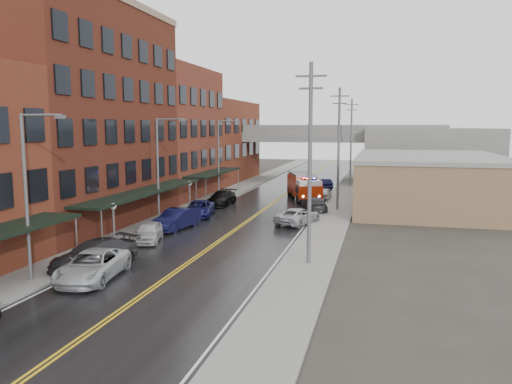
# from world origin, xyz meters

# --- Properties ---
(ground) EXTENTS (220.00, 220.00, 0.00)m
(ground) POSITION_xyz_m (0.00, 0.00, 0.00)
(ground) COLOR #2D2B26
(ground) RESTS_ON ground
(road) EXTENTS (11.00, 160.00, 0.02)m
(road) POSITION_xyz_m (0.00, 30.00, 0.01)
(road) COLOR black
(road) RESTS_ON ground
(sidewalk_left) EXTENTS (3.00, 160.00, 0.15)m
(sidewalk_left) POSITION_xyz_m (-7.30, 30.00, 0.07)
(sidewalk_left) COLOR slate
(sidewalk_left) RESTS_ON ground
(sidewalk_right) EXTENTS (3.00, 160.00, 0.15)m
(sidewalk_right) POSITION_xyz_m (7.30, 30.00, 0.07)
(sidewalk_right) COLOR slate
(sidewalk_right) RESTS_ON ground
(curb_left) EXTENTS (0.30, 160.00, 0.15)m
(curb_left) POSITION_xyz_m (-5.65, 30.00, 0.07)
(curb_left) COLOR gray
(curb_left) RESTS_ON ground
(curb_right) EXTENTS (0.30, 160.00, 0.15)m
(curb_right) POSITION_xyz_m (5.65, 30.00, 0.07)
(curb_right) COLOR gray
(curb_right) RESTS_ON ground
(brick_building_b) EXTENTS (9.00, 20.00, 18.00)m
(brick_building_b) POSITION_xyz_m (-13.30, 23.00, 9.00)
(brick_building_b) COLOR #522215
(brick_building_b) RESTS_ON ground
(brick_building_c) EXTENTS (9.00, 15.00, 15.00)m
(brick_building_c) POSITION_xyz_m (-13.30, 40.50, 7.50)
(brick_building_c) COLOR maroon
(brick_building_c) RESTS_ON ground
(brick_building_far) EXTENTS (9.00, 20.00, 12.00)m
(brick_building_far) POSITION_xyz_m (-13.30, 58.00, 6.00)
(brick_building_far) COLOR maroon
(brick_building_far) RESTS_ON ground
(tan_building) EXTENTS (14.00, 22.00, 5.00)m
(tan_building) POSITION_xyz_m (16.00, 40.00, 2.50)
(tan_building) COLOR #8D6C4C
(tan_building) RESTS_ON ground
(right_far_block) EXTENTS (18.00, 30.00, 8.00)m
(right_far_block) POSITION_xyz_m (18.00, 70.00, 4.00)
(right_far_block) COLOR slate
(right_far_block) RESTS_ON ground
(awning_1) EXTENTS (2.60, 18.00, 3.09)m
(awning_1) POSITION_xyz_m (-7.49, 23.00, 2.99)
(awning_1) COLOR black
(awning_1) RESTS_ON ground
(awning_2) EXTENTS (2.60, 13.00, 3.09)m
(awning_2) POSITION_xyz_m (-7.49, 40.50, 2.99)
(awning_2) COLOR black
(awning_2) RESTS_ON ground
(globe_lamp_1) EXTENTS (0.44, 0.44, 3.12)m
(globe_lamp_1) POSITION_xyz_m (-6.40, 16.00, 2.31)
(globe_lamp_1) COLOR #59595B
(globe_lamp_1) RESTS_ON ground
(globe_lamp_2) EXTENTS (0.44, 0.44, 3.12)m
(globe_lamp_2) POSITION_xyz_m (-6.40, 30.00, 2.31)
(globe_lamp_2) COLOR #59595B
(globe_lamp_2) RESTS_ON ground
(street_lamp_0) EXTENTS (2.64, 0.22, 9.00)m
(street_lamp_0) POSITION_xyz_m (-6.55, 8.00, 5.19)
(street_lamp_0) COLOR #59595B
(street_lamp_0) RESTS_ON ground
(street_lamp_1) EXTENTS (2.64, 0.22, 9.00)m
(street_lamp_1) POSITION_xyz_m (-6.55, 24.00, 5.19)
(street_lamp_1) COLOR #59595B
(street_lamp_1) RESTS_ON ground
(street_lamp_2) EXTENTS (2.64, 0.22, 9.00)m
(street_lamp_2) POSITION_xyz_m (-6.55, 40.00, 5.19)
(street_lamp_2) COLOR #59595B
(street_lamp_2) RESTS_ON ground
(utility_pole_0) EXTENTS (1.80, 0.24, 12.00)m
(utility_pole_0) POSITION_xyz_m (7.20, 15.00, 6.31)
(utility_pole_0) COLOR #59595B
(utility_pole_0) RESTS_ON ground
(utility_pole_1) EXTENTS (1.80, 0.24, 12.00)m
(utility_pole_1) POSITION_xyz_m (7.20, 35.00, 6.31)
(utility_pole_1) COLOR #59595B
(utility_pole_1) RESTS_ON ground
(utility_pole_2) EXTENTS (1.80, 0.24, 12.00)m
(utility_pole_2) POSITION_xyz_m (7.20, 55.00, 6.31)
(utility_pole_2) COLOR #59595B
(utility_pole_2) RESTS_ON ground
(overpass) EXTENTS (40.00, 10.00, 7.50)m
(overpass) POSITION_xyz_m (0.00, 62.00, 5.99)
(overpass) COLOR slate
(overpass) RESTS_ON ground
(fire_truck) EXTENTS (5.27, 8.50, 2.96)m
(fire_truck) POSITION_xyz_m (2.87, 41.48, 1.60)
(fire_truck) COLOR #A82207
(fire_truck) RESTS_ON ground
(parked_car_left_2) EXTENTS (3.33, 5.93, 1.57)m
(parked_car_left_2) POSITION_xyz_m (-3.85, 9.26, 0.78)
(parked_car_left_2) COLOR #B1B5BA
(parked_car_left_2) RESTS_ON ground
(parked_car_left_3) EXTENTS (3.99, 6.08, 1.64)m
(parked_car_left_3) POSITION_xyz_m (-5.00, 11.30, 0.82)
(parked_car_left_3) COLOR #2A2A2D
(parked_car_left_3) RESTS_ON ground
(parked_car_left_4) EXTENTS (2.82, 4.56, 1.45)m
(parked_car_left_4) POSITION_xyz_m (-4.95, 18.27, 0.72)
(parked_car_left_4) COLOR #BABABA
(parked_car_left_4) RESTS_ON ground
(parked_car_left_5) EXTENTS (2.60, 5.30, 1.67)m
(parked_car_left_5) POSITION_xyz_m (-4.73, 22.80, 0.84)
(parked_car_left_5) COLOR black
(parked_car_left_5) RESTS_ON ground
(parked_car_left_6) EXTENTS (3.42, 5.59, 1.45)m
(parked_car_left_6) POSITION_xyz_m (-5.00, 28.80, 0.72)
(parked_car_left_6) COLOR navy
(parked_car_left_6) RESTS_ON ground
(parked_car_left_7) EXTENTS (2.22, 5.27, 1.52)m
(parked_car_left_7) POSITION_xyz_m (-5.00, 35.48, 0.76)
(parked_car_left_7) COLOR black
(parked_car_left_7) RESTS_ON ground
(parked_car_right_0) EXTENTS (3.81, 5.51, 1.40)m
(parked_car_right_0) POSITION_xyz_m (4.52, 27.40, 0.70)
(parked_car_right_0) COLOR #A8ABB0
(parked_car_right_0) RESTS_ON ground
(parked_car_right_1) EXTENTS (3.43, 5.27, 1.42)m
(parked_car_right_1) POSITION_xyz_m (5.00, 34.20, 0.71)
(parked_car_right_1) COLOR #2A2A2C
(parked_car_right_1) RESTS_ON ground
(parked_car_right_2) EXTENTS (1.66, 3.99, 1.35)m
(parked_car_right_2) POSITION_xyz_m (5.00, 42.44, 0.67)
(parked_car_right_2) COLOR silver
(parked_car_right_2) RESTS_ON ground
(parked_car_right_3) EXTENTS (2.67, 4.32, 1.34)m
(parked_car_right_3) POSITION_xyz_m (4.02, 52.20, 0.67)
(parked_car_right_3) COLOR black
(parked_car_right_3) RESTS_ON ground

